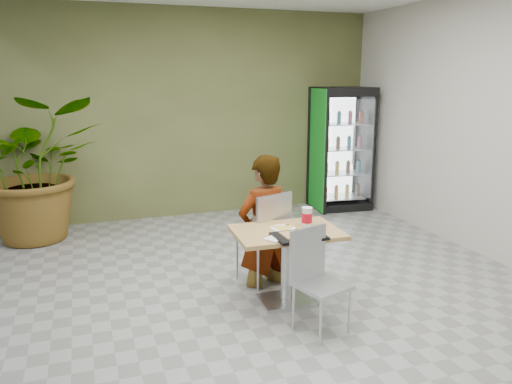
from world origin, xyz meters
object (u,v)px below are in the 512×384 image
cafeteria_tray (299,236)px  soda_cup (307,217)px  chair_far (268,231)px  seated_woman (263,234)px  beverage_fridge (342,149)px  dining_table (286,251)px  potted_plant (35,169)px  chair_near (315,271)px

cafeteria_tray → soda_cup: bearing=54.5°
chair_far → seated_woman: seated_woman is taller
seated_woman → beverage_fridge: 3.47m
seated_woman → soda_cup: 0.62m
dining_table → potted_plant: size_ratio=0.53×
potted_plant → soda_cup: bearing=-47.7°
seated_woman → cafeteria_tray: bearing=77.0°
chair_near → cafeteria_tray: chair_near is taller
chair_far → chair_near: 1.02m
chair_far → chair_near: bearing=75.7°
beverage_fridge → potted_plant: size_ratio=1.03×
dining_table → chair_near: chair_near is taller
seated_woman → dining_table: bearing=77.1°
beverage_fridge → cafeteria_tray: bearing=-118.4°
dining_table → soda_cup: bearing=15.8°
potted_plant → chair_near: bearing=-55.1°
seated_woman → cafeteria_tray: seated_woman is taller
chair_far → beverage_fridge: (2.30, 2.59, 0.41)m
chair_near → cafeteria_tray: bearing=78.1°
chair_far → chair_near: chair_far is taller
chair_near → soda_cup: bearing=54.7°
chair_far → potted_plant: (-2.39, 2.48, 0.38)m
soda_cup → cafeteria_tray: bearing=-125.5°
chair_far → beverage_fridge: beverage_fridge is taller
dining_table → seated_woman: (-0.04, 0.54, 0.02)m
potted_plant → chair_far: bearing=-46.1°
cafeteria_tray → potted_plant: size_ratio=0.24×
soda_cup → beverage_fridge: size_ratio=0.09×
soda_cup → potted_plant: size_ratio=0.10×
chair_near → soda_cup: 0.71m
chair_far → potted_plant: size_ratio=0.52×
cafeteria_tray → chair_far: bearing=92.0°
cafeteria_tray → potted_plant: (-2.41, 3.22, 0.21)m
dining_table → beverage_fridge: size_ratio=0.52×
cafeteria_tray → beverage_fridge: size_ratio=0.23×
chair_near → potted_plant: bearing=107.9°
dining_table → seated_woman: 0.54m
chair_near → soda_cup: soda_cup is taller
seated_woman → potted_plant: bearing=-63.1°
dining_table → cafeteria_tray: (0.02, -0.25, 0.23)m
soda_cup → cafeteria_tray: soda_cup is taller
seated_woman → beverage_fridge: beverage_fridge is taller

